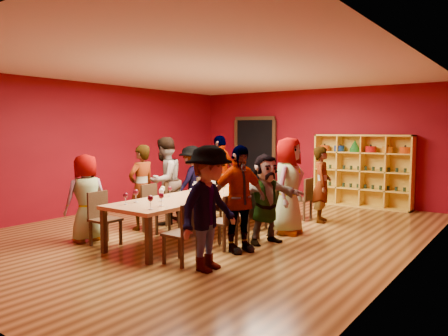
{
  "coord_description": "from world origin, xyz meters",
  "views": [
    {
      "loc": [
        4.92,
        -6.48,
        1.91
      ],
      "look_at": [
        -0.19,
        0.6,
        1.15
      ],
      "focal_mm": 35.0,
      "sensor_mm": 36.0,
      "label": 1
    }
  ],
  "objects": [
    {
      "name": "chair_person_right_1",
      "position": [
        0.91,
        -0.87,
        0.5
      ],
      "size": [
        0.42,
        0.42,
        0.89
      ],
      "color": "black",
      "rests_on": "ground"
    },
    {
      "name": "person_left_4",
      "position": [
        -1.19,
        1.86,
        0.89
      ],
      "size": [
        0.54,
        1.07,
        1.79
      ],
      "primitive_type": "imported",
      "rotation": [
        0.0,
        0.0,
        -1.51
      ],
      "color": "silver",
      "rests_on": "ground"
    },
    {
      "name": "wine_glass_15",
      "position": [
        -0.27,
        -1.91,
        0.89
      ],
      "size": [
        0.08,
        0.08,
        0.19
      ],
      "color": "silver",
      "rests_on": "tasting_table"
    },
    {
      "name": "wine_glass_7",
      "position": [
        -0.05,
        -1.34,
        0.91
      ],
      "size": [
        0.09,
        0.09,
        0.21
      ],
      "color": "silver",
      "rests_on": "tasting_table"
    },
    {
      "name": "wine_glass_4",
      "position": [
        -0.3,
        -1.67,
        0.9
      ],
      "size": [
        0.09,
        0.09,
        0.21
      ],
      "color": "silver",
      "rests_on": "tasting_table"
    },
    {
      "name": "wine_glass_1",
      "position": [
        -0.19,
        1.3,
        0.91
      ],
      "size": [
        0.09,
        0.09,
        0.22
      ],
      "color": "silver",
      "rests_on": "tasting_table"
    },
    {
      "name": "shelving_unit",
      "position": [
        1.4,
        4.32,
        0.98
      ],
      "size": [
        2.4,
        0.4,
        1.8
      ],
      "color": "gold",
      "rests_on": "ground"
    },
    {
      "name": "wine_glass_6",
      "position": [
        -0.26,
        1.8,
        0.89
      ],
      "size": [
        0.08,
        0.08,
        0.19
      ],
      "color": "silver",
      "rests_on": "tasting_table"
    },
    {
      "name": "chair_person_left_2",
      "position": [
        -0.91,
        -0.05,
        0.5
      ],
      "size": [
        0.42,
        0.42,
        0.89
      ],
      "color": "black",
      "rests_on": "ground"
    },
    {
      "name": "wine_glass_2",
      "position": [
        0.37,
        -0.18,
        0.91
      ],
      "size": [
        0.09,
        0.09,
        0.21
      ],
      "color": "silver",
      "rests_on": "tasting_table"
    },
    {
      "name": "person_right_2",
      "position": [
        1.24,
        -0.18,
        0.76
      ],
      "size": [
        0.94,
        1.45,
        1.52
      ],
      "primitive_type": "imported",
      "rotation": [
        0.0,
        0.0,
        1.15
      ],
      "color": "#537DAC",
      "rests_on": "ground"
    },
    {
      "name": "spittoon_bowl",
      "position": [
        0.09,
        -0.12,
        0.81
      ],
      "size": [
        0.26,
        0.26,
        0.15
      ],
      "primitive_type": "ellipsoid",
      "color": "silver",
      "rests_on": "tasting_table"
    },
    {
      "name": "person_left_1",
      "position": [
        -1.22,
        -0.67,
        0.82
      ],
      "size": [
        0.45,
        0.6,
        1.63
      ],
      "primitive_type": "imported",
      "rotation": [
        0.0,
        0.0,
        -1.59
      ],
      "color": "#517BA7",
      "rests_on": "ground"
    },
    {
      "name": "wine_bottle",
      "position": [
        0.16,
        1.89,
        0.88
      ],
      "size": [
        0.11,
        0.11,
        0.34
      ],
      "color": "#153A18",
      "rests_on": "tasting_table"
    },
    {
      "name": "person_right_3",
      "position": [
        1.22,
        0.67,
        0.89
      ],
      "size": [
        0.59,
        0.92,
        1.78
      ],
      "primitive_type": "imported",
      "rotation": [
        0.0,
        0.0,
        1.71
      ],
      "color": "#141637",
      "rests_on": "ground"
    },
    {
      "name": "person_right_4",
      "position": [
        1.31,
        2.0,
        0.79
      ],
      "size": [
        0.59,
        0.68,
        1.57
      ],
      "primitive_type": "imported",
      "rotation": [
        0.0,
        0.0,
        1.92
      ],
      "color": "#CA888E",
      "rests_on": "ground"
    },
    {
      "name": "wine_glass_12",
      "position": [
        -0.28,
        -1.07,
        0.9
      ],
      "size": [
        0.08,
        0.08,
        0.21
      ],
      "color": "silver",
      "rests_on": "tasting_table"
    },
    {
      "name": "person_right_1",
      "position": [
        1.16,
        -0.87,
        0.84
      ],
      "size": [
        0.8,
        1.08,
        1.68
      ],
      "primitive_type": "imported",
      "rotation": [
        0.0,
        0.0,
        1.17
      ],
      "color": "silver",
      "rests_on": "ground"
    },
    {
      "name": "doorway",
      "position": [
        -1.8,
        4.43,
        1.12
      ],
      "size": [
        1.4,
        0.17,
        2.3
      ],
      "color": "black",
      "rests_on": "ground"
    },
    {
      "name": "wine_glass_17",
      "position": [
        0.01,
        -0.37,
        0.89
      ],
      "size": [
        0.08,
        0.08,
        0.19
      ],
      "color": "silver",
      "rests_on": "tasting_table"
    },
    {
      "name": "tasting_table",
      "position": [
        0.0,
        0.0,
        0.7
      ],
      "size": [
        1.1,
        4.5,
        0.75
      ],
      "color": "#B47D4B",
      "rests_on": "ground"
    },
    {
      "name": "person_left_3",
      "position": [
        -1.33,
        0.96,
        0.78
      ],
      "size": [
        0.55,
        1.06,
        1.56
      ],
      "primitive_type": "imported",
      "rotation": [
        0.0,
        0.0,
        -1.44
      ],
      "color": "#D08B8E",
      "rests_on": "ground"
    },
    {
      "name": "chair_person_right_3",
      "position": [
        0.91,
        0.67,
        0.5
      ],
      "size": [
        0.42,
        0.42,
        0.89
      ],
      "color": "black",
      "rests_on": "ground"
    },
    {
      "name": "room_shell",
      "position": [
        0.0,
        0.0,
        1.5
      ],
      "size": [
        7.1,
        9.1,
        3.04
      ],
      "color": "brown",
      "rests_on": "ground"
    },
    {
      "name": "chair_person_right_2",
      "position": [
        0.91,
        -0.18,
        0.5
      ],
      "size": [
        0.42,
        0.42,
        0.89
      ],
      "color": "black",
      "rests_on": "ground"
    },
    {
      "name": "chair_person_left_3",
      "position": [
        -0.91,
        0.96,
        0.5
      ],
      "size": [
        0.42,
        0.42,
        0.89
      ],
      "color": "black",
      "rests_on": "ground"
    },
    {
      "name": "wine_glass_10",
      "position": [
        0.14,
        0.36,
        0.9
      ],
      "size": [
        0.08,
        0.08,
        0.21
      ],
      "color": "silver",
      "rests_on": "tasting_table"
    },
    {
      "name": "wine_glass_0",
      "position": [
        0.34,
        -0.84,
        0.9
      ],
      "size": [
        0.08,
        0.08,
        0.2
      ],
      "color": "silver",
      "rests_on": "tasting_table"
    },
    {
      "name": "wine_glass_9",
      "position": [
        0.28,
        1.66,
        0.91
      ],
      "size": [
        0.09,
        0.09,
        0.22
      ],
      "color": "silver",
      "rests_on": "tasting_table"
    },
    {
      "name": "carafe_b",
      "position": [
        0.13,
        -0.69,
        0.87
      ],
      "size": [
        0.13,
        0.13,
        0.27
      ],
      "color": "silver",
      "rests_on": "tasting_table"
    },
    {
      "name": "chair_person_left_1",
      "position": [
        -0.91,
        -0.67,
        0.5
      ],
      "size": [
        0.42,
        0.42,
        0.89
      ],
      "color": "black",
      "rests_on": "ground"
    },
    {
      "name": "wine_glass_22",
      "position": [
        0.28,
        1.78,
        0.88
      ],
      "size": [
        0.07,
        0.07,
        0.19
      ],
      "color": "silver",
      "rests_on": "tasting_table"
    },
    {
      "name": "wine_glass_14",
      "position": [
        -0.29,
        -0.88,
        0.88
      ],
      "size": [
        0.07,
        0.07,
        0.18
      ],
      "color": "silver",
      "rests_on": "tasting_table"
    },
    {
      "name": "wine_glass_18",
      "position": [
        -0.37,
        0.15,
        0.89
      ],
      "size": [
        0.07,
        0.07,
        0.19
      ],
      "color": "silver",
      "rests_on": "tasting_table"
    },
    {
      "name": "wine_glass_16",
      "position": [
        0.32,
        -1.01,
        0.9
      ],
      "size": [
        0.08,
        0.08,
        0.2
      ],
      "color": "silver",
      "rests_on": "tasting_table"
    },
    {
      "name": "chair_person_left_4",
      "position": [
        -0.91,
        1.86,
        0.5
      ],
      "size": [
        0.42,
        0.42,
        0.89
      ],
      "color": "black",
      "rests_on": "ground"
    },
    {
      "name": "carafe_a",
      "position": [
        -0.12,
        0.15,
        0.87
      ],
      "size": [
        0.12,
        0.12,
        0.27
      ],
      "color": "silver",
      "rests_on": "tasting_table"
    },
    {
      "name": "person_left_0",
      "position": [
        -1.32,
        -1.86,
        0.75
      ],
      "size": [
        0.55,
        0.8,
        1.5
      ],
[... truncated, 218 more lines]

